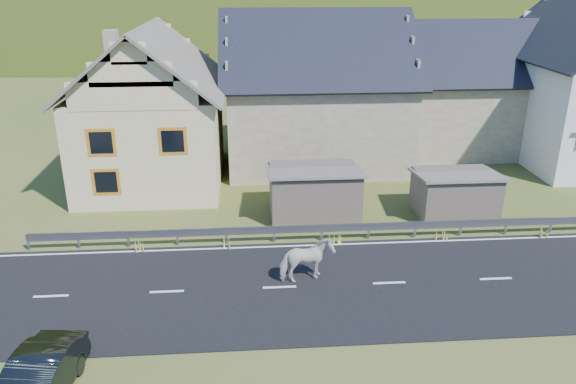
{
  "coord_description": "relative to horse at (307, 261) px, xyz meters",
  "views": [
    {
      "loc": [
        -5.0,
        -17.45,
        10.59
      ],
      "look_at": [
        -3.49,
        2.67,
        2.65
      ],
      "focal_mm": 35.0,
      "sensor_mm": 36.0,
      "label": 1
    }
  ],
  "objects": [
    {
      "name": "horse",
      "position": [
        0.0,
        0.0,
        0.0
      ],
      "size": [
        1.37,
        2.09,
        1.63
      ],
      "primitive_type": "imported",
      "rotation": [
        0.0,
        0.0,
        1.85
      ],
      "color": "beige",
      "rests_on": "road"
    },
    {
      "name": "road",
      "position": [
        2.99,
        -0.41,
        -0.83
      ],
      "size": [
        60.0,
        7.0,
        0.04
      ],
      "primitive_type": "cube",
      "color": "black",
      "rests_on": "ground"
    },
    {
      "name": "guardrail",
      "position": [
        2.99,
        3.27,
        -0.29
      ],
      "size": [
        28.1,
        0.09,
        0.75
      ],
      "color": "#93969B",
      "rests_on": "ground"
    },
    {
      "name": "house_stone_b",
      "position": [
        11.99,
        16.59,
        3.38
      ],
      "size": [
        9.8,
        8.8,
        8.1
      ],
      "color": "tan",
      "rests_on": "ground"
    },
    {
      "name": "house_stone_a",
      "position": [
        1.99,
        14.59,
        3.78
      ],
      "size": [
        10.8,
        9.8,
        8.9
      ],
      "color": "tan",
      "rests_on": "ground"
    },
    {
      "name": "mountain",
      "position": [
        7.99,
        179.59,
        -20.85
      ],
      "size": [
        440.0,
        280.0,
        260.0
      ],
      "primitive_type": "ellipsoid",
      "color": "#1D350C",
      "rests_on": "ground"
    },
    {
      "name": "shed_left",
      "position": [
        0.99,
        6.09,
        0.25
      ],
      "size": [
        4.3,
        3.3,
        2.4
      ],
      "primitive_type": "cube",
      "color": "#6B5C50",
      "rests_on": "ground"
    },
    {
      "name": "shed_right",
      "position": [
        7.49,
        5.59,
        0.15
      ],
      "size": [
        3.8,
        2.9,
        2.2
      ],
      "primitive_type": "cube",
      "color": "#6B5C50",
      "rests_on": "ground"
    },
    {
      "name": "lane_markings",
      "position": [
        2.99,
        -0.41,
        -0.81
      ],
      "size": [
        60.0,
        6.6,
        0.01
      ],
      "primitive_type": "cube",
      "color": "silver",
      "rests_on": "road"
    },
    {
      "name": "house_cream",
      "position": [
        -7.02,
        11.59,
        3.5
      ],
      "size": [
        7.8,
        9.8,
        8.3
      ],
      "color": "beige",
      "rests_on": "ground"
    },
    {
      "name": "ground",
      "position": [
        2.99,
        -0.41,
        -0.85
      ],
      "size": [
        160.0,
        160.0,
        0.0
      ],
      "primitive_type": "plane",
      "color": "#354917",
      "rests_on": "ground"
    },
    {
      "name": "car",
      "position": [
        -7.65,
        -5.72,
        -0.2
      ],
      "size": [
        1.8,
        4.11,
        1.31
      ],
      "primitive_type": "imported",
      "rotation": [
        0.0,
        0.0,
        -0.1
      ],
      "color": "black",
      "rests_on": "ground"
    }
  ]
}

